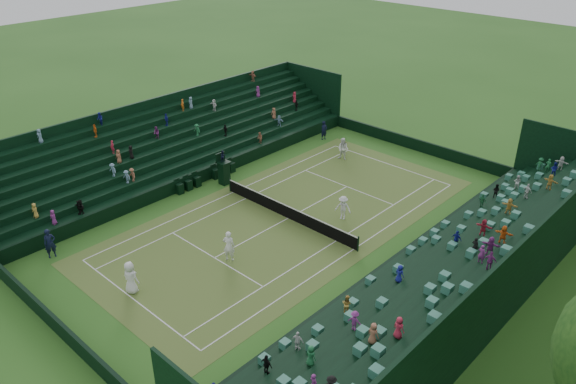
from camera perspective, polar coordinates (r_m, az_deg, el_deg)
name	(u,v)px	position (r m, az deg, el deg)	size (l,w,h in m)	color
ground	(288,218)	(37.52, 0.00, -2.71)	(160.00, 160.00, 0.00)	#2D601E
court_surface	(288,218)	(37.52, 0.00, -2.70)	(12.97, 26.77, 0.01)	#3C7928
perimeter_wall_north	(416,145)	(48.92, 12.87, 4.72)	(17.17, 0.20, 1.00)	black
perimeter_wall_south	(63,331)	(29.83, -21.93, -12.96)	(17.17, 0.20, 1.00)	black
perimeter_wall_east	(396,262)	(32.94, 10.92, -6.99)	(0.20, 31.77, 1.00)	black
perimeter_wall_west	(206,174)	(42.86, -8.31, 1.81)	(0.20, 31.77, 1.00)	black
north_grandstand	(466,277)	(30.84, 17.63, -8.21)	(6.60, 32.00, 4.90)	black
south_grandstand	(172,147)	(45.53, -11.75, 4.53)	(6.60, 32.00, 4.90)	black
tennis_net	(288,212)	(37.26, 0.00, -2.01)	(11.67, 0.10, 1.06)	black
umpire_chair	(224,170)	(41.87, -6.54, 2.26)	(0.86, 0.86, 2.69)	black
courtside_chairs	(206,177)	(42.59, -8.31, 1.51)	(0.51, 5.48, 1.10)	black
player_near_west	(131,278)	(31.52, -15.70, -8.36)	(0.94, 0.61, 1.91)	white
player_near_east	(229,246)	(33.06, -6.03, -5.47)	(0.71, 0.47, 1.95)	white
player_far_west	(343,149)	(45.99, 5.63, 4.38)	(0.89, 0.70, 1.84)	white
player_far_east	(343,208)	(37.25, 5.61, -1.60)	(1.09, 0.63, 1.69)	white
line_judge_north	(324,130)	(49.89, 3.68, 6.26)	(0.62, 0.41, 1.69)	black
line_judge_south	(50,243)	(36.05, -23.03, -4.83)	(0.68, 0.44, 1.85)	black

